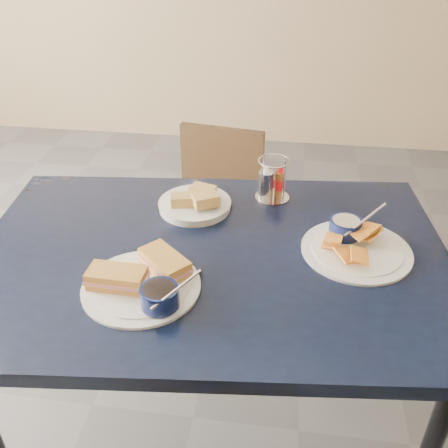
# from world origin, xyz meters

# --- Properties ---
(ground) EXTENTS (6.00, 6.00, 0.00)m
(ground) POSITION_xyz_m (0.00, 0.00, 0.00)
(ground) COLOR #49494E
(ground) RESTS_ON ground
(dining_table) EXTENTS (1.37, 0.98, 0.75)m
(dining_table) POSITION_xyz_m (0.08, -0.02, 0.69)
(dining_table) COLOR black
(dining_table) RESTS_ON ground
(chair_far) EXTENTS (0.41, 0.40, 0.77)m
(chair_far) POSITION_xyz_m (-0.04, 0.75, 0.44)
(chair_far) COLOR black
(chair_far) RESTS_ON ground
(sandwich_plate) EXTENTS (0.31, 0.29, 0.12)m
(sandwich_plate) POSITION_xyz_m (-0.06, -0.19, 0.77)
(sandwich_plate) COLOR white
(sandwich_plate) RESTS_ON dining_table
(plantain_plate) EXTENTS (0.30, 0.30, 0.12)m
(plantain_plate) POSITION_xyz_m (0.46, 0.06, 0.77)
(plantain_plate) COLOR white
(plantain_plate) RESTS_ON dining_table
(bread_basket) EXTENTS (0.22, 0.22, 0.07)m
(bread_basket) POSITION_xyz_m (-0.01, 0.20, 0.77)
(bread_basket) COLOR white
(bread_basket) RESTS_ON dining_table
(condiment_caddy) EXTENTS (0.11, 0.11, 0.14)m
(condiment_caddy) POSITION_xyz_m (0.22, 0.30, 0.81)
(condiment_caddy) COLOR silver
(condiment_caddy) RESTS_ON dining_table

